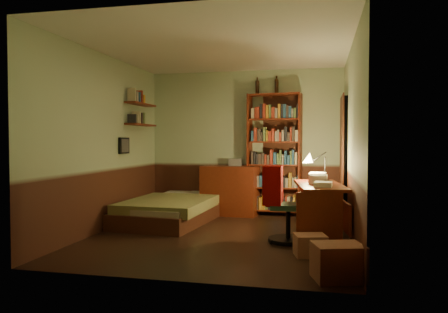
% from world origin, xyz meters
% --- Properties ---
extents(floor, '(3.50, 4.00, 0.02)m').
position_xyz_m(floor, '(0.00, 0.00, -0.01)').
color(floor, black).
rests_on(floor, ground).
extents(ceiling, '(3.50, 4.00, 0.02)m').
position_xyz_m(ceiling, '(0.00, 0.00, 2.61)').
color(ceiling, silver).
rests_on(ceiling, wall_back).
extents(wall_back, '(3.50, 0.02, 2.60)m').
position_xyz_m(wall_back, '(0.00, 2.01, 1.30)').
color(wall_back, '#A2B891').
rests_on(wall_back, ground).
extents(wall_left, '(0.02, 4.00, 2.60)m').
position_xyz_m(wall_left, '(-1.76, 0.00, 1.30)').
color(wall_left, '#A2B891').
rests_on(wall_left, ground).
extents(wall_right, '(0.02, 4.00, 2.60)m').
position_xyz_m(wall_right, '(1.76, 0.00, 1.30)').
color(wall_right, '#A2B891').
rests_on(wall_right, ground).
extents(wall_front, '(3.50, 0.02, 2.60)m').
position_xyz_m(wall_front, '(0.00, -2.01, 1.30)').
color(wall_front, '#A2B891').
rests_on(wall_front, ground).
extents(doorway, '(0.06, 0.90, 2.00)m').
position_xyz_m(doorway, '(1.72, 1.30, 1.00)').
color(doorway, black).
rests_on(doorway, ground).
extents(door_trim, '(0.02, 0.98, 2.08)m').
position_xyz_m(door_trim, '(1.69, 1.30, 1.00)').
color(door_trim, '#412014').
rests_on(door_trim, ground).
extents(bed, '(1.38, 2.31, 0.66)m').
position_xyz_m(bed, '(-1.02, 0.97, 0.33)').
color(bed, olive).
rests_on(bed, ground).
extents(dresser, '(1.03, 0.58, 0.88)m').
position_xyz_m(dresser, '(-0.23, 1.76, 0.44)').
color(dresser, '#5C1E0F').
rests_on(dresser, ground).
extents(mini_stereo, '(0.26, 0.21, 0.13)m').
position_xyz_m(mini_stereo, '(-0.15, 1.89, 0.94)').
color(mini_stereo, '#B2B2B7').
rests_on(mini_stereo, dresser).
extents(bookshelf, '(0.95, 0.39, 2.16)m').
position_xyz_m(bookshelf, '(0.56, 1.85, 1.08)').
color(bookshelf, '#5C1E0F').
rests_on(bookshelf, ground).
extents(bottle_left, '(0.07, 0.07, 0.25)m').
position_xyz_m(bottle_left, '(0.23, 1.96, 2.28)').
color(bottle_left, black).
rests_on(bottle_left, bookshelf).
extents(bottle_right, '(0.09, 0.09, 0.27)m').
position_xyz_m(bottle_right, '(0.58, 1.96, 2.29)').
color(bottle_right, black).
rests_on(bottle_right, bookshelf).
extents(desk, '(0.76, 1.45, 0.74)m').
position_xyz_m(desk, '(1.35, 0.13, 0.37)').
color(desk, '#5C1E0F').
rests_on(desk, ground).
extents(paper_stack, '(0.25, 0.33, 0.12)m').
position_xyz_m(paper_stack, '(1.32, 0.53, 0.81)').
color(paper_stack, silver).
rests_on(paper_stack, desk).
extents(desk_lamp, '(0.23, 0.23, 0.63)m').
position_xyz_m(desk_lamp, '(1.42, 0.65, 1.06)').
color(desk_lamp, black).
rests_on(desk_lamp, desk).
extents(office_chair, '(0.50, 0.45, 0.99)m').
position_xyz_m(office_chair, '(0.95, -0.17, 0.49)').
color(office_chair, '#2A4C35').
rests_on(office_chair, ground).
extents(red_jacket, '(0.36, 0.48, 0.50)m').
position_xyz_m(red_jacket, '(0.81, 0.05, 1.24)').
color(red_jacket, '#A90603').
rests_on(red_jacket, office_chair).
extents(wall_shelf_lower, '(0.20, 0.90, 0.03)m').
position_xyz_m(wall_shelf_lower, '(-1.64, 1.10, 1.60)').
color(wall_shelf_lower, '#5C1E0F').
rests_on(wall_shelf_lower, wall_left).
extents(wall_shelf_upper, '(0.20, 0.90, 0.03)m').
position_xyz_m(wall_shelf_upper, '(-1.64, 1.10, 1.95)').
color(wall_shelf_upper, '#5C1E0F').
rests_on(wall_shelf_upper, wall_left).
extents(framed_picture, '(0.04, 0.32, 0.26)m').
position_xyz_m(framed_picture, '(-1.72, 0.60, 1.25)').
color(framed_picture, black).
rests_on(framed_picture, wall_left).
extents(cardboard_box_a, '(0.54, 0.48, 0.34)m').
position_xyz_m(cardboard_box_a, '(1.53, -1.63, 0.17)').
color(cardboard_box_a, '#A3664D').
rests_on(cardboard_box_a, ground).
extents(cardboard_box_b, '(0.41, 0.37, 0.25)m').
position_xyz_m(cardboard_box_b, '(1.25, -0.81, 0.12)').
color(cardboard_box_b, '#A3664D').
rests_on(cardboard_box_b, ground).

